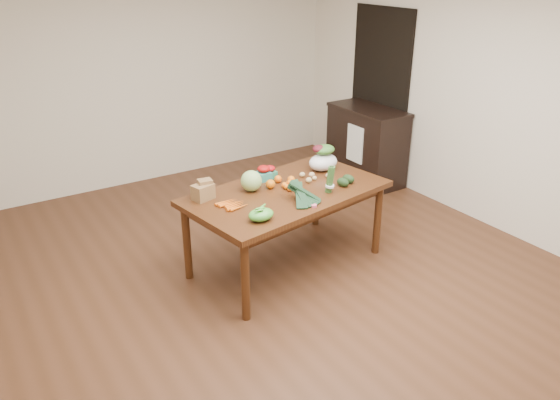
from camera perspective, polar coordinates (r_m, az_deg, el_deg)
floor at (r=4.86m, az=0.16°, el=-8.72°), size 6.00×6.00×0.00m
room_walls at (r=4.28m, az=0.19°, el=6.65°), size 5.02×6.02×2.70m
dining_table at (r=4.96m, az=0.66°, el=-2.98°), size 1.89×1.24×0.75m
doorway_dark at (r=7.05m, az=10.31°, el=10.79°), size 0.02×1.00×2.10m
cabinet at (r=6.96m, az=9.02°, el=5.72°), size 0.52×1.02×0.94m
dish_towel at (r=6.71m, az=7.83°, el=5.82°), size 0.02×0.28×0.45m
paper_bag at (r=4.64m, az=-8.06°, el=1.00°), size 0.26×0.23×0.16m
cabbage at (r=4.76m, az=-3.02°, el=2.01°), size 0.19×0.19×0.19m
strawberry_basket_a at (r=5.01m, az=-1.73°, el=2.70°), size 0.14×0.14×0.11m
strawberry_basket_b at (r=5.06m, az=-1.06°, el=2.84°), size 0.12×0.12×0.09m
orange_a at (r=4.82m, az=-1.00°, el=1.68°), size 0.08×0.08×0.08m
orange_b at (r=4.95m, az=-0.21°, el=2.21°), size 0.07×0.07×0.07m
orange_c at (r=4.94m, az=1.18°, el=2.15°), size 0.07×0.07×0.07m
mandarin_cluster at (r=4.83m, az=1.02°, el=1.69°), size 0.21×0.21×0.08m
carrots at (r=4.51m, az=-5.00°, el=-0.44°), size 0.25×0.25×0.03m
snap_pea_bag at (r=4.24m, az=-1.99°, el=-1.53°), size 0.21×0.16×0.09m
kale_bunch at (r=4.52m, az=2.69°, el=0.60°), size 0.38×0.45×0.16m
asparagus_bundle at (r=4.72m, az=5.26°, el=2.16°), size 0.10×0.13×0.26m
potato_a at (r=4.96m, az=3.03°, el=2.10°), size 0.06×0.05×0.05m
potato_b at (r=5.03m, az=3.62°, el=2.31°), size 0.05×0.04×0.04m
potato_c at (r=5.09m, az=3.34°, el=2.66°), size 0.06×0.05×0.05m
potato_d at (r=5.09m, az=2.34°, el=2.67°), size 0.06×0.05×0.05m
potato_e at (r=5.08m, az=5.06°, el=2.57°), size 0.05×0.05×0.05m
avocado_a at (r=4.90m, az=6.59°, el=1.85°), size 0.11×0.14×0.08m
avocado_b at (r=4.98m, az=7.15°, el=2.20°), size 0.11×0.14×0.08m
salad_bag at (r=5.24m, az=4.54°, el=4.30°), size 0.32×0.26×0.23m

